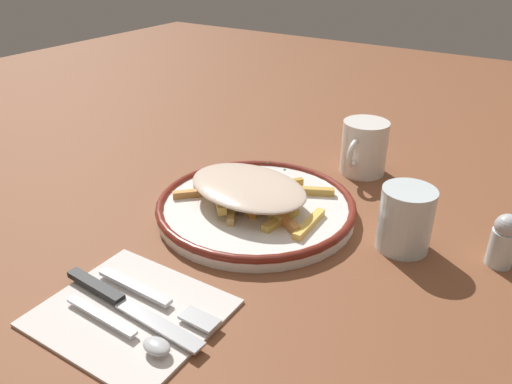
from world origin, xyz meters
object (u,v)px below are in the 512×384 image
Objects in this scene: plate at (256,207)px; fries_heap at (251,190)px; water_glass at (406,219)px; napkin at (131,311)px; knife at (119,300)px; fork at (156,297)px; salt_shaker at (504,240)px; coffee_mug at (364,148)px; spoon at (134,334)px.

plate is 0.03m from fries_heap.
plate is at bearing -80.82° from water_glass.
water_glass is (-0.30, 0.21, 0.04)m from napkin.
fork is at bearing 130.91° from knife.
water_glass is at bearing 100.48° from fries_heap.
knife is 2.89× the size of salt_shaker.
fork is at bearing -46.31° from salt_shaker.
water_glass is 1.21× the size of salt_shaker.
fries_heap is 3.08× the size of salt_shaker.
knife is 0.50m from coffee_mug.
knife reaches higher than fork.
napkin is 0.50m from coffee_mug.
water_glass is at bearing 151.95° from spoon.
salt_shaker is at bearing 57.60° from coffee_mug.
salt_shaker is at bearing 101.00° from plate.
napkin is 1.10× the size of fork.
fries_heap is 2.56× the size of water_glass.
plate is at bearing 176.99° from knife.
knife is (0.03, -0.03, 0.00)m from fork.
napkin is 0.03m from fork.
plate reaches higher than fork.
salt_shaker reaches higher than fries_heap.
fries_heap reaches higher than knife.
coffee_mug is (-0.46, 0.06, 0.04)m from fork.
spoon is 0.46m from salt_shaker.
plate is 2.78× the size of coffee_mug.
napkin is at bearing 1.10° from plate.
salt_shaker is at bearing 140.74° from spoon.
plate is 0.26m from napkin.
fork is at bearing 5.69° from fries_heap.
spoon is at bearing 50.59° from napkin.
salt_shaker reaches higher than knife.
knife is 1.95× the size of coffee_mug.
knife is (0.26, -0.01, -0.00)m from plate.
water_glass is 0.24m from coffee_mug.
plate is 1.43× the size of knife.
fries_heap is at bearing -170.95° from spoon.
water_glass reaches higher than spoon.
napkin is at bearing -129.41° from spoon.
fries_heap is 2.08× the size of coffee_mug.
water_glass is 0.81× the size of coffee_mug.
knife is (0.26, -0.01, -0.03)m from fries_heap.
spoon is at bearing -28.05° from water_glass.
knife is 1.38× the size of spoon.
water_glass reaches higher than plate.
spoon is (0.03, 0.03, 0.01)m from napkin.
knife is at bearing -92.88° from napkin.
water_glass is (-0.30, 0.23, 0.03)m from knife.
fork is (-0.03, 0.01, 0.01)m from napkin.
coffee_mug is 1.48× the size of salt_shaker.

